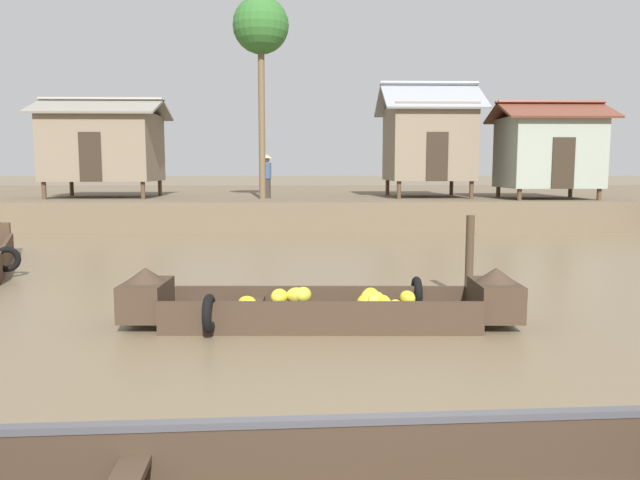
% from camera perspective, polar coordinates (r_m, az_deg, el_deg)
% --- Properties ---
extents(ground_plane, '(300.00, 300.00, 0.00)m').
position_cam_1_polar(ground_plane, '(12.98, -0.21, -3.10)').
color(ground_plane, '#726047').
extents(riverbank_strip, '(160.00, 20.00, 1.05)m').
position_cam_1_polar(riverbank_strip, '(30.67, -1.09, 3.59)').
color(riverbank_strip, brown).
rests_on(riverbank_strip, ground).
extents(banana_boat, '(5.54, 1.73, 0.83)m').
position_cam_1_polar(banana_boat, '(8.70, 0.23, -6.15)').
color(banana_boat, '#3D2D21').
rests_on(banana_boat, ground).
extents(stilt_house_left, '(4.72, 3.64, 3.84)m').
position_cam_1_polar(stilt_house_left, '(25.48, -19.49, 8.27)').
color(stilt_house_left, '#4C3826').
rests_on(stilt_house_left, riverbank_strip).
extents(stilt_house_mid_left, '(3.82, 3.95, 4.50)m').
position_cam_1_polar(stilt_house_mid_left, '(24.85, 10.00, 9.02)').
color(stilt_house_mid_left, '#4C3826').
rests_on(stilt_house_mid_left, riverbank_strip).
extents(stilt_house_mid_right, '(3.98, 3.25, 3.62)m').
position_cam_1_polar(stilt_house_mid_right, '(24.57, 20.45, 7.79)').
color(stilt_house_mid_right, '#4C3826').
rests_on(stilt_house_mid_right, riverbank_strip).
extents(palm_tree_near, '(2.03, 2.03, 7.29)m').
position_cam_1_polar(palm_tree_near, '(23.50, -5.53, 18.96)').
color(palm_tree_near, brown).
rests_on(palm_tree_near, riverbank_strip).
extents(vendor_person, '(0.44, 0.44, 1.66)m').
position_cam_1_polar(vendor_person, '(23.62, -4.96, 6.15)').
color(vendor_person, '#332D28').
rests_on(vendor_person, riverbank_strip).
extents(mooring_post, '(0.14, 0.14, 1.43)m').
position_cam_1_polar(mooring_post, '(10.68, 13.73, -1.56)').
color(mooring_post, '#423323').
rests_on(mooring_post, ground).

